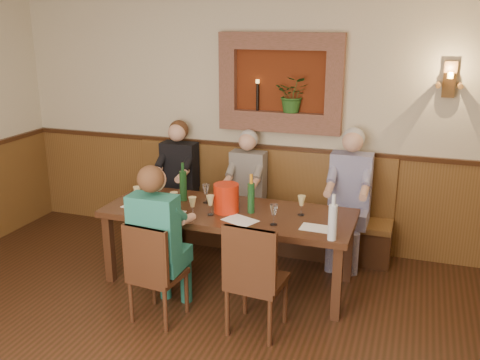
% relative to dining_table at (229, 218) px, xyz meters
% --- Properties ---
extents(room_shell, '(6.04, 6.04, 2.82)m').
position_rel_dining_table_xyz_m(room_shell, '(0.00, -1.85, 1.21)').
color(room_shell, beige).
rests_on(room_shell, ground).
extents(wainscoting, '(6.02, 6.02, 1.15)m').
position_rel_dining_table_xyz_m(wainscoting, '(0.00, -1.85, -0.09)').
color(wainscoting, brown).
rests_on(wainscoting, ground).
extents(wall_niche, '(1.36, 0.30, 1.06)m').
position_rel_dining_table_xyz_m(wall_niche, '(0.24, 1.09, 1.13)').
color(wall_niche, '#5C220D').
rests_on(wall_niche, ground).
extents(wall_sconce, '(0.25, 0.20, 0.35)m').
position_rel_dining_table_xyz_m(wall_sconce, '(1.90, 1.08, 1.27)').
color(wall_sconce, brown).
rests_on(wall_sconce, ground).
extents(dining_table, '(2.40, 0.90, 0.75)m').
position_rel_dining_table_xyz_m(dining_table, '(0.00, 0.00, 0.00)').
color(dining_table, '#381E10').
rests_on(dining_table, ground).
extents(bench, '(3.00, 0.45, 1.11)m').
position_rel_dining_table_xyz_m(bench, '(0.00, 0.94, -0.35)').
color(bench, '#381E0F').
rests_on(bench, ground).
extents(chair_near_left, '(0.44, 0.44, 0.91)m').
position_rel_dining_table_xyz_m(chair_near_left, '(-0.35, -0.85, -0.41)').
color(chair_near_left, '#381E10').
rests_on(chair_near_left, ground).
extents(chair_near_right, '(0.47, 0.47, 0.99)m').
position_rel_dining_table_xyz_m(chair_near_right, '(0.51, -0.76, -0.39)').
color(chair_near_right, '#381E10').
rests_on(chair_near_right, ground).
extents(person_bench_left, '(0.41, 0.50, 1.41)m').
position_rel_dining_table_xyz_m(person_bench_left, '(-0.94, 0.84, -0.10)').
color(person_bench_left, black).
rests_on(person_bench_left, ground).
extents(person_bench_mid, '(0.39, 0.48, 1.35)m').
position_rel_dining_table_xyz_m(person_bench_mid, '(-0.10, 0.84, -0.12)').
color(person_bench_mid, '#534D4C').
rests_on(person_bench_mid, ground).
extents(person_bench_right, '(0.43, 0.53, 1.45)m').
position_rel_dining_table_xyz_m(person_bench_right, '(1.04, 0.84, -0.07)').
color(person_bench_right, navy).
rests_on(person_bench_right, ground).
extents(person_chair_front, '(0.41, 0.50, 1.39)m').
position_rel_dining_table_xyz_m(person_chair_front, '(-0.34, -0.78, -0.10)').
color(person_chair_front, '#1A5B5E').
rests_on(person_chair_front, ground).
extents(spittoon_bucket, '(0.31, 0.31, 0.27)m').
position_rel_dining_table_xyz_m(spittoon_bucket, '(-0.01, -0.04, 0.21)').
color(spittoon_bucket, red).
rests_on(spittoon_bucket, dining_table).
extents(wine_bottle_green_a, '(0.09, 0.09, 0.38)m').
position_rel_dining_table_xyz_m(wine_bottle_green_a, '(0.22, 0.01, 0.23)').
color(wine_bottle_green_a, '#19471E').
rests_on(wine_bottle_green_a, dining_table).
extents(wine_bottle_green_b, '(0.08, 0.08, 0.39)m').
position_rel_dining_table_xyz_m(wine_bottle_green_b, '(-0.53, 0.13, 0.24)').
color(wine_bottle_green_b, '#19471E').
rests_on(wine_bottle_green_b, dining_table).
extents(water_bottle, '(0.10, 0.10, 0.40)m').
position_rel_dining_table_xyz_m(water_bottle, '(1.06, -0.39, 0.24)').
color(water_bottle, silver).
rests_on(water_bottle, dining_table).
extents(tasting_sheet_a, '(0.27, 0.22, 0.00)m').
position_rel_dining_table_xyz_m(tasting_sheet_a, '(-0.90, -0.19, 0.08)').
color(tasting_sheet_a, white).
rests_on(tasting_sheet_a, dining_table).
extents(tasting_sheet_b, '(0.36, 0.31, 0.00)m').
position_rel_dining_table_xyz_m(tasting_sheet_b, '(0.19, -0.22, 0.08)').
color(tasting_sheet_b, white).
rests_on(tasting_sheet_b, dining_table).
extents(tasting_sheet_c, '(0.27, 0.19, 0.00)m').
position_rel_dining_table_xyz_m(tasting_sheet_c, '(0.88, -0.18, 0.08)').
color(tasting_sheet_c, white).
rests_on(tasting_sheet_c, dining_table).
extents(tasting_sheet_d, '(0.27, 0.21, 0.00)m').
position_rel_dining_table_xyz_m(tasting_sheet_d, '(-0.49, -0.26, 0.08)').
color(tasting_sheet_d, white).
rests_on(tasting_sheet_d, dining_table).
extents(wine_glass_0, '(0.08, 0.08, 0.19)m').
position_rel_dining_table_xyz_m(wine_glass_0, '(-0.48, -0.19, 0.17)').
color(wine_glass_0, '#D3C27E').
rests_on(wine_glass_0, dining_table).
extents(wine_glass_1, '(0.08, 0.08, 0.19)m').
position_rel_dining_table_xyz_m(wine_glass_1, '(0.69, 0.09, 0.17)').
color(wine_glass_1, '#D3C27E').
rests_on(wine_glass_1, dining_table).
extents(wine_glass_2, '(0.08, 0.08, 0.19)m').
position_rel_dining_table_xyz_m(wine_glass_2, '(-0.90, -0.15, 0.17)').
color(wine_glass_2, '#D3C27E').
rests_on(wine_glass_2, dining_table).
extents(wine_glass_3, '(0.08, 0.08, 0.19)m').
position_rel_dining_table_xyz_m(wine_glass_3, '(0.51, -0.22, 0.17)').
color(wine_glass_3, white).
rests_on(wine_glass_3, dining_table).
extents(wine_glass_4, '(0.08, 0.08, 0.19)m').
position_rel_dining_table_xyz_m(wine_glass_4, '(-0.29, 0.13, 0.17)').
color(wine_glass_4, white).
rests_on(wine_glass_4, dining_table).
extents(wine_glass_5, '(0.08, 0.08, 0.19)m').
position_rel_dining_table_xyz_m(wine_glass_5, '(-0.26, -0.26, 0.17)').
color(wine_glass_5, '#D3C27E').
rests_on(wine_glass_5, dining_table).
extents(wine_glass_6, '(0.08, 0.08, 0.19)m').
position_rel_dining_table_xyz_m(wine_glass_6, '(-0.79, 0.15, 0.17)').
color(wine_glass_6, white).
rests_on(wine_glass_6, dining_table).
extents(wine_glass_7, '(0.08, 0.08, 0.19)m').
position_rel_dining_table_xyz_m(wine_glass_7, '(-0.12, -0.17, 0.17)').
color(wine_glass_7, '#D3C27E').
rests_on(wine_glass_7, dining_table).
extents(wine_glass_8, '(0.08, 0.08, 0.19)m').
position_rel_dining_table_xyz_m(wine_glass_8, '(1.02, -0.14, 0.17)').
color(wine_glass_8, white).
rests_on(wine_glass_8, dining_table).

